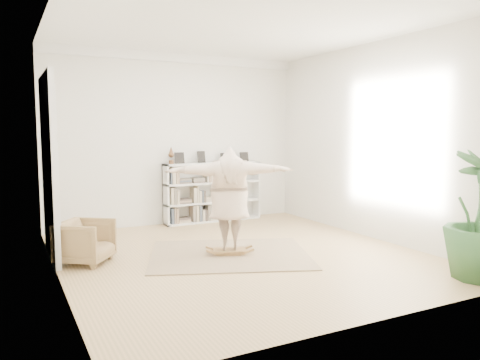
# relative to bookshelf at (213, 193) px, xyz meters

# --- Properties ---
(floor) EXTENTS (6.00, 6.00, 0.00)m
(floor) POSITION_rel_bookshelf_xyz_m (-0.74, -2.82, -0.64)
(floor) COLOR #A68955
(floor) RESTS_ON ground
(room_shell) EXTENTS (6.00, 6.00, 6.00)m
(room_shell) POSITION_rel_bookshelf_xyz_m (-0.74, 0.12, 2.87)
(room_shell) COLOR silver
(room_shell) RESTS_ON floor
(doors) EXTENTS (0.09, 1.78, 2.92)m
(doors) POSITION_rel_bookshelf_xyz_m (-3.45, -1.52, 0.76)
(doors) COLOR white
(doors) RESTS_ON floor
(bookshelf) EXTENTS (2.20, 0.35, 1.64)m
(bookshelf) POSITION_rel_bookshelf_xyz_m (0.00, 0.00, 0.00)
(bookshelf) COLOR silver
(bookshelf) RESTS_ON floor
(armchair) EXTENTS (1.00, 1.00, 0.66)m
(armchair) POSITION_rel_bookshelf_xyz_m (-3.04, -2.17, -0.31)
(armchair) COLOR tan
(armchair) RESTS_ON floor
(rug) EXTENTS (3.05, 2.77, 0.02)m
(rug) POSITION_rel_bookshelf_xyz_m (-0.91, -2.74, -0.63)
(rug) COLOR tan
(rug) RESTS_ON floor
(rocker_board) EXTENTS (0.60, 0.48, 0.11)m
(rocker_board) POSITION_rel_bookshelf_xyz_m (-0.91, -2.74, -0.57)
(rocker_board) COLOR olive
(rocker_board) RESTS_ON rug
(person) EXTENTS (2.09, 1.25, 1.65)m
(person) POSITION_rel_bookshelf_xyz_m (-0.91, -2.74, 0.32)
(person) COLOR beige
(person) RESTS_ON rocker_board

